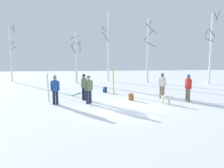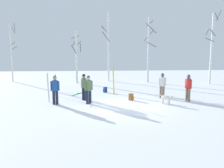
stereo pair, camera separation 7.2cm
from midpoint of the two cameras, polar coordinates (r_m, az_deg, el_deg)
ground_plane at (r=11.78m, az=3.01°, el=-6.32°), size 60.00×60.00×0.00m
person_0 at (r=12.42m, az=-6.29°, el=-1.02°), size 0.49×0.34×1.72m
person_1 at (r=14.54m, az=13.78°, el=0.06°), size 0.50×0.34×1.72m
person_2 at (r=13.48m, az=-7.57°, el=-0.37°), size 0.39×0.41×1.72m
person_3 at (r=12.65m, az=-15.23°, el=-1.09°), size 0.52×0.34×1.72m
person_4 at (r=13.93m, az=20.36°, el=-0.52°), size 0.34×0.49×1.72m
dog at (r=12.74m, az=14.92°, el=-3.73°), size 0.67×0.67×0.57m
ski_pair_planted_0 at (r=15.80m, az=0.58°, el=0.91°), size 0.17×0.18×2.00m
ski_pair_planted_1 at (r=13.44m, az=-16.98°, el=-0.95°), size 0.17×0.15×1.84m
ski_pair_lying_0 at (r=16.09m, az=-8.94°, el=-2.61°), size 1.00×1.72×0.05m
ski_poles_0 at (r=15.51m, az=-15.14°, el=-0.14°), size 0.07×0.27×1.54m
backpack_0 at (r=13.57m, az=5.42°, el=-3.57°), size 0.34×0.35×0.44m
backpack_1 at (r=16.43m, az=-1.77°, el=-1.59°), size 0.34×0.33×0.44m
water_bottle_0 at (r=11.74m, az=-5.68°, el=-5.83°), size 0.08×0.08×0.24m
water_bottle_1 at (r=14.82m, az=-15.73°, el=-3.32°), size 0.07×0.07×0.22m
birch_tree_0 at (r=25.89m, az=-25.85°, el=7.84°), size 0.94×1.08×6.43m
birch_tree_1 at (r=22.51m, az=-9.64°, el=7.48°), size 1.08×1.10×5.40m
birch_tree_2 at (r=23.91m, az=-0.93°, el=10.38°), size 0.93×1.36×7.80m
birch_tree_3 at (r=23.04m, az=10.10°, el=9.44°), size 1.26×1.43×6.96m
birch_tree_4 at (r=23.67m, az=25.78°, el=9.05°), size 1.35×1.41×7.32m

